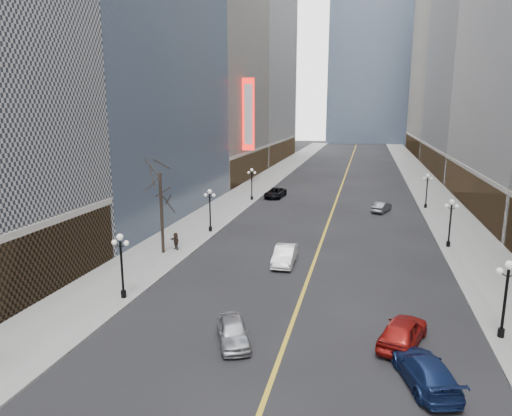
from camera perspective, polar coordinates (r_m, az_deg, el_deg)
The scene contains 22 objects.
sidewalk_east at distance 68.24m, azimuth 21.87°, elevation 0.57°, with size 6.00×230.00×0.15m, color gray.
sidewalk_west at distance 69.82m, azimuth -1.48°, elevation 1.69°, with size 6.00×230.00×0.15m, color gray.
lane_line at distance 77.44m, azimuth 10.55°, elevation 2.47°, with size 0.25×200.00×0.02m, color gold.
bldg_east_c at distance 106.16m, azimuth 29.04°, elevation 16.87°, with size 26.60×40.60×48.80m.
bldg_east_d at distance 148.76m, azimuth 24.88°, elevation 18.18°, with size 26.60×46.60×62.80m.
bldg_west_c at distance 90.75m, azimuth -8.92°, elevation 19.88°, with size 26.60×30.60×50.80m.
bldg_west_d at distance 124.31m, azimuth -2.64°, elevation 22.98°, with size 26.60×38.60×72.80m.
streetlamp_east_1 at distance 29.15m, azimuth 28.79°, elevation -9.10°, with size 1.26×0.44×4.52m.
streetlamp_east_2 at distance 46.05m, azimuth 23.15°, elevation -1.17°, with size 1.26×0.44×4.52m.
streetlamp_east_3 at distance 63.55m, azimuth 20.60°, elevation 2.46°, with size 1.26×0.44×4.52m.
streetlamp_west_1 at distance 32.16m, azimuth -16.49°, elevation -6.15°, with size 1.26×0.44×4.52m.
streetlamp_west_2 at distance 48.01m, azimuth -5.78°, elevation 0.27°, with size 1.26×0.44×4.52m.
streetlamp_west_3 at distance 64.99m, azimuth -0.53°, elevation 3.44°, with size 1.26×0.44×4.52m.
theatre_marquee at distance 78.82m, azimuth -0.94°, elevation 11.60°, with size 2.00×0.55×12.00m.
tree_west_far at distance 40.77m, azimuth -11.86°, elevation 2.73°, with size 3.60×3.60×7.92m.
car_nb_near at distance 26.24m, azimuth -2.91°, elevation -15.15°, with size 1.63×4.05×1.38m, color #A5A7AC.
car_nb_mid at distance 38.60m, azimuth 3.60°, elevation -5.91°, with size 1.64×4.72×1.55m, color white.
car_nb_far at distance 67.76m, azimuth 2.42°, elevation 1.91°, with size 2.37×5.13×1.43m, color black.
car_sb_near at distance 24.13m, azimuth 20.38°, elevation -18.49°, with size 2.01×4.93×1.43m, color navy.
car_sb_mid at distance 27.18m, azimuth 17.87°, elevation -14.47°, with size 1.90×4.72×1.61m, color maroon.
car_sb_far at distance 60.15m, azimuth 15.42°, elevation 0.13°, with size 1.41×4.04×1.33m, color #464A4D.
ped_west_far at distance 42.65m, azimuth -10.00°, elevation -4.08°, with size 1.47×0.42×1.58m, color #2D2019.
Camera 1 is at (3.90, 3.70, 12.70)m, focal length 32.00 mm.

